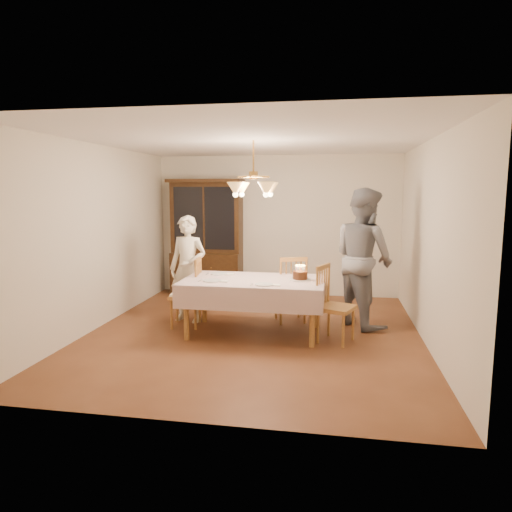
% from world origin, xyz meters
% --- Properties ---
extents(ground, '(5.00, 5.00, 0.00)m').
position_xyz_m(ground, '(0.00, 0.00, 0.00)').
color(ground, '#5C311A').
rests_on(ground, ground).
extents(room_shell, '(5.00, 5.00, 5.00)m').
position_xyz_m(room_shell, '(0.00, 0.00, 1.58)').
color(room_shell, white).
rests_on(room_shell, ground).
extents(dining_table, '(1.90, 1.10, 0.76)m').
position_xyz_m(dining_table, '(0.00, 0.00, 0.68)').
color(dining_table, '#97632C').
rests_on(dining_table, ground).
extents(china_hutch, '(1.38, 0.54, 2.16)m').
position_xyz_m(china_hutch, '(-1.29, 2.25, 1.04)').
color(china_hutch, black).
rests_on(china_hutch, ground).
extents(chair_far_side, '(0.55, 0.54, 1.00)m').
position_xyz_m(chair_far_side, '(0.44, 0.67, 0.44)').
color(chair_far_side, '#97632C').
rests_on(chair_far_side, ground).
extents(chair_left_end, '(0.47, 0.49, 1.00)m').
position_xyz_m(chair_left_end, '(-1.02, 0.19, 0.45)').
color(chair_left_end, '#97632C').
rests_on(chair_left_end, ground).
extents(chair_right_end, '(0.55, 0.56, 1.00)m').
position_xyz_m(chair_right_end, '(1.10, -0.16, 0.44)').
color(chair_right_end, '#97632C').
rests_on(chair_right_end, ground).
extents(elderly_woman, '(0.63, 0.47, 1.59)m').
position_xyz_m(elderly_woman, '(-1.07, 0.44, 0.79)').
color(elderly_woman, '#F0E5CA').
rests_on(elderly_woman, ground).
extents(adult_in_grey, '(1.17, 1.22, 1.99)m').
position_xyz_m(adult_in_grey, '(1.49, 0.68, 1.00)').
color(adult_in_grey, slate).
rests_on(adult_in_grey, ground).
extents(birthday_cake, '(0.30, 0.30, 0.20)m').
position_xyz_m(birthday_cake, '(0.63, 0.06, 0.81)').
color(birthday_cake, white).
rests_on(birthday_cake, dining_table).
extents(place_setting_near_left, '(0.39, 0.24, 0.02)m').
position_xyz_m(place_setting_near_left, '(-0.51, -0.22, 0.77)').
color(place_setting_near_left, white).
rests_on(place_setting_near_left, dining_table).
extents(place_setting_near_right, '(0.38, 0.23, 0.02)m').
position_xyz_m(place_setting_near_right, '(0.21, -0.35, 0.77)').
color(place_setting_near_right, white).
rests_on(place_setting_near_right, dining_table).
extents(place_setting_far_left, '(0.39, 0.24, 0.02)m').
position_xyz_m(place_setting_far_left, '(-0.55, 0.29, 0.77)').
color(place_setting_far_left, white).
rests_on(place_setting_far_left, dining_table).
extents(chandelier, '(0.62, 0.62, 0.73)m').
position_xyz_m(chandelier, '(-0.00, -0.00, 1.98)').
color(chandelier, '#BF8C3F').
rests_on(chandelier, ground).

